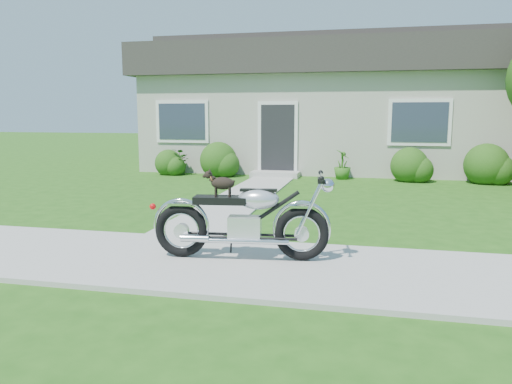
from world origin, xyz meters
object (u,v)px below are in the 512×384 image
Objects in this scene: house at (336,104)px; potted_plant_right at (342,165)px; potted_plant_left at (180,162)px; motorcycle_with_dog at (245,220)px.

potted_plant_right is (0.44, -3.44, -1.74)m from house.
potted_plant_left is (-4.43, -3.44, -1.76)m from house.
potted_plant_left is 0.95× the size of potted_plant_right.
potted_plant_right reaches higher than potted_plant_left.
house is at bearing 37.88° from potted_plant_left.
potted_plant_left is at bearing 109.72° from motorcycle_with_dog.
house is at bearing 82.06° from motorcycle_with_dog.
motorcycle_with_dog is at bearing -94.95° from potted_plant_right.
potted_plant_right is at bearing -82.64° from house.
house reaches higher than motorcycle_with_dog.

